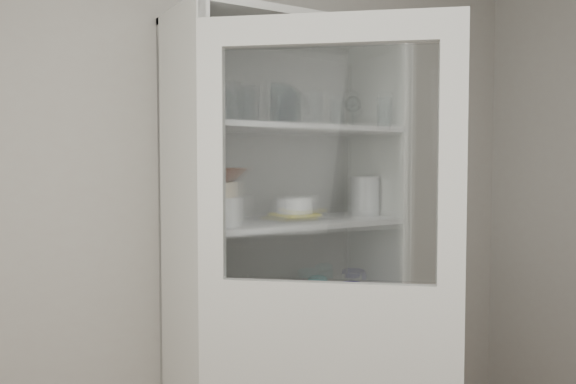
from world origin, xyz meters
TOP-DOWN VIEW (x-y plane):
  - wall_back at (0.00, 1.50)m, footprint 3.60×0.02m
  - pantry_cabinet at (0.20, 1.34)m, footprint 1.00×0.45m
  - cupboard_door at (0.04, 0.76)m, footprint 0.71×0.61m
  - tumbler_0 at (-0.13, 1.15)m, footprint 0.08×0.08m
  - tumbler_1 at (0.07, 1.12)m, footprint 0.09×0.09m
  - tumbler_2 at (0.13, 1.13)m, footprint 0.08×0.08m
  - tumbler_3 at (0.09, 1.16)m, footprint 0.09×0.09m
  - tumbler_4 at (0.26, 1.15)m, footprint 0.08×0.08m
  - tumbler_5 at (0.35, 1.13)m, footprint 0.08×0.08m
  - tumbler_6 at (0.61, 1.13)m, footprint 0.08×0.08m
  - tumbler_7 at (-0.06, 1.24)m, footprint 0.07×0.07m
  - tumbler_8 at (-0.00, 1.27)m, footprint 0.09×0.09m
  - tumbler_9 at (0.00, 1.24)m, footprint 0.09×0.09m
  - tumbler_10 at (0.18, 1.26)m, footprint 0.07×0.07m
  - tumbler_11 at (0.21, 1.26)m, footprint 0.09×0.09m
  - goblet_0 at (-0.21, 1.38)m, footprint 0.07×0.07m
  - goblet_1 at (0.00, 1.39)m, footprint 0.08×0.08m
  - goblet_2 at (0.30, 1.35)m, footprint 0.08×0.08m
  - goblet_3 at (0.61, 1.35)m, footprint 0.08×0.08m
  - plate_stack_front at (-0.17, 1.22)m, footprint 0.21×0.21m
  - plate_stack_back at (-0.07, 1.40)m, footprint 0.21×0.21m
  - cream_bowl at (-0.17, 1.22)m, footprint 0.23×0.23m
  - terracotta_bowl at (-0.17, 1.22)m, footprint 0.30×0.30m
  - glass_platter at (0.23, 1.27)m, footprint 0.35×0.35m
  - yellow_trivet at (0.23, 1.27)m, footprint 0.18×0.18m
  - white_ramekin at (0.23, 1.27)m, footprint 0.19×0.19m
  - grey_bowl_stack at (0.61, 1.26)m, footprint 0.13×0.13m
  - mug_blue at (0.50, 1.21)m, footprint 0.16×0.16m
  - mug_teal at (0.30, 1.33)m, footprint 0.13×0.13m
  - mug_white at (0.44, 1.16)m, footprint 0.10×0.10m
  - teal_jar at (0.39, 1.33)m, footprint 0.09×0.09m
  - measuring_cups at (0.05, 1.19)m, footprint 0.10×0.10m
  - white_canister at (-0.21, 1.30)m, footprint 0.14×0.14m
  - tumbler_12 at (0.19, 1.22)m, footprint 0.08×0.08m
  - tumbler_13 at (0.09, 1.16)m, footprint 0.08×0.08m

SIDE VIEW (x-z plane):
  - cupboard_door at x=0.04m, z-range -0.13..1.87m
  - measuring_cups at x=0.05m, z-range 0.86..0.90m
  - mug_white at x=0.44m, z-range 0.86..0.96m
  - mug_blue at x=0.50m, z-range 0.86..0.96m
  - mug_teal at x=0.30m, z-range 0.86..0.97m
  - teal_jar at x=0.39m, z-range 0.86..0.97m
  - white_canister at x=-0.21m, z-range 0.86..0.99m
  - pantry_cabinet at x=0.20m, z-range -0.11..1.99m
  - glass_platter at x=0.23m, z-range 1.26..1.28m
  - yellow_trivet at x=0.23m, z-range 1.28..1.29m
  - wall_back at x=0.00m, z-range 0.00..2.60m
  - plate_stack_back at x=-0.07m, z-range 1.26..1.36m
  - plate_stack_front at x=-0.17m, z-range 1.26..1.37m
  - white_ramekin at x=0.23m, z-range 1.29..1.36m
  - grey_bowl_stack at x=0.61m, z-range 1.26..1.44m
  - cream_bowl at x=-0.17m, z-range 1.37..1.43m
  - terracotta_bowl at x=-0.17m, z-range 1.43..1.49m
  - tumbler_7 at x=-0.06m, z-range 1.66..1.78m
  - tumbler_10 at x=0.18m, z-range 1.66..1.79m
  - tumbler_5 at x=0.35m, z-range 1.66..1.79m
  - tumbler_2 at x=0.13m, z-range 1.66..1.79m
  - tumbler_6 at x=0.61m, z-range 1.66..1.79m
  - tumbler_4 at x=0.26m, z-range 1.66..1.80m
  - tumbler_0 at x=-0.13m, z-range 1.66..1.81m
  - tumbler_11 at x=0.21m, z-range 1.66..1.81m
  - tumbler_8 at x=0.00m, z-range 1.66..1.81m
  - tumbler_9 at x=0.00m, z-range 1.66..1.81m
  - goblet_0 at x=-0.21m, z-range 1.66..1.81m
  - tumbler_3 at x=0.09m, z-range 1.66..1.81m
  - tumbler_12 at x=0.19m, z-range 1.66..1.81m
  - tumbler_1 at x=0.07m, z-range 1.66..1.82m
  - tumbler_13 at x=0.09m, z-range 1.66..1.82m
  - goblet_2 at x=0.30m, z-range 1.66..1.84m
  - goblet_3 at x=0.61m, z-range 1.66..1.84m
  - goblet_1 at x=0.00m, z-range 1.66..1.85m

